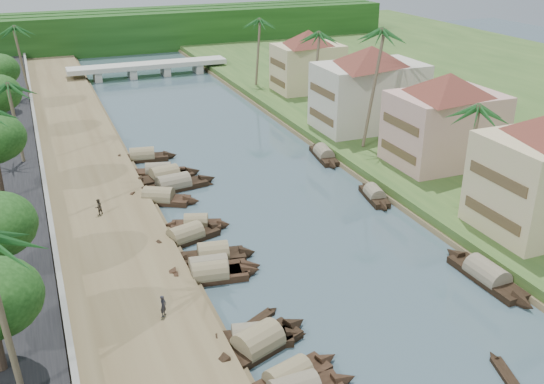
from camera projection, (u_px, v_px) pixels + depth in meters
name	position (u px, v px, depth m)	size (l,w,h in m)	color
ground	(336.00, 269.00, 47.46)	(220.00, 220.00, 0.00)	#3C515A
left_bank	(94.00, 198.00, 58.77)	(10.00, 180.00, 0.80)	brown
right_bank	(401.00, 151.00, 70.73)	(16.00, 180.00, 1.20)	#2D4E1F
retaining_wall	(47.00, 196.00, 56.94)	(0.40, 180.00, 1.10)	slate
treeline	(121.00, 31.00, 130.72)	(120.00, 14.00, 8.00)	black
bridge	(149.00, 67.00, 107.87)	(28.00, 4.00, 2.40)	#B0B0A5
building_mid	(445.00, 118.00, 63.76)	(14.11, 14.11, 9.70)	tan
building_far	(369.00, 87.00, 75.20)	(15.59, 15.59, 10.20)	beige
building_distant	(308.00, 60.00, 92.72)	(12.62, 12.62, 9.20)	#CAAF87
sampan_1	(258.00, 345.00, 38.16)	(8.59, 4.75, 2.48)	black
sampan_2	(288.00, 379.00, 35.28)	(7.86, 3.56, 2.06)	black
sampan_3	(252.00, 338.00, 38.80)	(7.52, 3.24, 2.02)	black
sampan_4	(210.00, 275.00, 45.82)	(8.15, 2.89, 2.26)	black
sampan_5	(213.00, 256.00, 48.51)	(7.33, 2.90, 2.28)	black
sampan_6	(209.00, 271.00, 46.30)	(8.62, 3.04, 2.48)	black
sampan_7	(186.00, 237.00, 51.42)	(8.36, 3.96, 2.19)	black
sampan_8	(196.00, 224.00, 53.61)	(6.31, 3.36, 1.95)	black
sampan_9	(174.00, 186.00, 61.64)	(9.76, 3.14, 2.40)	black
sampan_10	(159.00, 199.00, 58.69)	(8.14, 5.53, 2.28)	black
sampan_11	(165.00, 177.00, 63.78)	(8.49, 3.00, 2.37)	black
sampan_12	(159.00, 171.00, 65.24)	(8.07, 3.40, 1.94)	black
sampan_13	(142.00, 157.00, 69.31)	(8.26, 2.97, 2.22)	black
sampan_14	(487.00, 276.00, 45.67)	(2.18, 9.62, 2.30)	black
sampan_15	(374.00, 195.00, 59.42)	(2.52, 6.94, 1.87)	black
sampan_16	(324.00, 155.00, 69.96)	(2.73, 8.54, 2.07)	black
canoe_0	(510.00, 380.00, 35.63)	(2.15, 5.32, 0.71)	black
canoe_1	(257.00, 321.00, 40.95)	(4.07, 2.58, 0.68)	black
canoe_2	(189.00, 184.00, 62.89)	(5.07, 2.92, 0.76)	black
palm_1	(476.00, 110.00, 53.27)	(3.20, 3.20, 10.38)	brown
palm_2	(373.00, 34.00, 65.15)	(3.20, 3.20, 14.69)	brown
palm_3	(315.00, 35.00, 80.20)	(3.20, 3.20, 12.01)	brown
palm_6	(10.00, 86.00, 61.95)	(3.20, 3.20, 9.97)	brown
palm_7	(256.00, 21.00, 93.92)	(3.20, 3.20, 11.73)	brown
palm_8	(18.00, 29.00, 86.17)	(3.20, 3.20, 11.69)	brown
tree_6	(396.00, 79.00, 78.27)	(3.96, 3.96, 7.09)	#483629
person_near	(163.00, 306.00, 40.09)	(0.56, 0.36, 1.52)	#292831
person_far	(98.00, 207.00, 54.24)	(0.73, 0.57, 1.51)	#342D24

